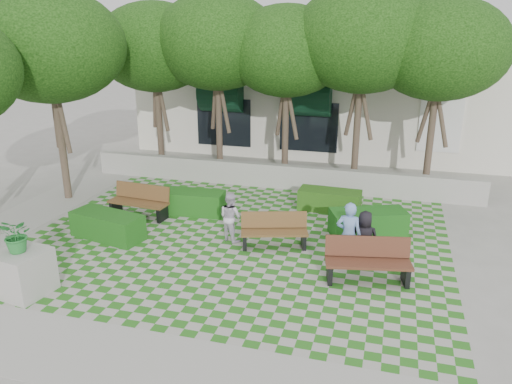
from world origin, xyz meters
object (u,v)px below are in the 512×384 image
(bench_mid, at_px, (274,231))
(planter_front, at_px, (22,263))
(bench_east, at_px, (368,261))
(person_white, at_px, (230,217))
(hedge_midleft, at_px, (191,202))
(person_blue, at_px, (349,235))
(bench_west, at_px, (140,202))
(person_dark, at_px, (364,239))
(hedge_east, at_px, (368,223))
(hedge_midright, at_px, (330,200))
(hedge_west, at_px, (108,226))

(bench_mid, xyz_separation_m, planter_front, (-5.01, -4.07, 0.30))
(bench_east, distance_m, person_white, 4.24)
(hedge_midleft, distance_m, person_blue, 5.96)
(bench_west, distance_m, person_dark, 7.45)
(hedge_east, height_order, hedge_midleft, hedge_east)
(bench_mid, bearing_deg, person_dark, -28.25)
(bench_east, xyz_separation_m, hedge_midleft, (-5.94, 3.09, -0.14))
(bench_mid, distance_m, hedge_midleft, 3.74)
(hedge_midright, bearing_deg, hedge_midleft, -161.43)
(hedge_west, xyz_separation_m, planter_front, (-0.16, -3.33, 0.39))
(bench_west, height_order, person_dark, person_dark)
(bench_east, xyz_separation_m, planter_front, (-7.67, -2.78, 0.25))
(bench_west, bearing_deg, bench_mid, -7.42)
(hedge_midright, xyz_separation_m, hedge_west, (-5.97, -4.01, 0.02))
(hedge_midright, height_order, person_white, person_white)
(hedge_midright, relative_size, person_blue, 1.15)
(hedge_midleft, height_order, person_dark, person_dark)
(hedge_west, bearing_deg, hedge_midright, 33.91)
(person_white, bearing_deg, bench_west, 11.11)
(bench_mid, height_order, hedge_east, bench_mid)
(hedge_midleft, relative_size, person_blue, 1.22)
(bench_west, bearing_deg, hedge_east, 8.88)
(hedge_midleft, distance_m, hedge_west, 2.99)
(hedge_east, distance_m, planter_front, 9.38)
(hedge_midright, relative_size, hedge_west, 0.94)
(bench_east, height_order, hedge_east, bench_east)
(hedge_midright, distance_m, planter_front, 9.57)
(planter_front, bearing_deg, bench_east, 19.89)
(bench_west, bearing_deg, hedge_midright, 25.73)
(person_blue, bearing_deg, bench_east, 135.10)
(person_white, bearing_deg, hedge_midright, -100.84)
(bench_mid, bearing_deg, person_blue, -34.95)
(person_white, bearing_deg, hedge_east, -132.63)
(hedge_midleft, bearing_deg, bench_east, -27.53)
(planter_front, bearing_deg, hedge_midleft, 73.53)
(hedge_midleft, bearing_deg, bench_mid, -28.80)
(person_blue, bearing_deg, person_white, -10.60)
(person_dark, bearing_deg, planter_front, 18.72)
(bench_east, relative_size, hedge_midright, 1.05)
(bench_east, relative_size, bench_west, 1.05)
(hedge_east, height_order, person_white, person_white)
(person_blue, relative_size, person_white, 1.24)
(hedge_east, distance_m, hedge_midleft, 5.77)
(hedge_east, bearing_deg, planter_front, -143.23)
(hedge_midright, height_order, person_blue, person_blue)
(bench_west, height_order, hedge_east, bench_west)
(bench_east, height_order, hedge_midleft, bench_east)
(hedge_east, relative_size, person_blue, 1.24)
(hedge_midright, bearing_deg, person_white, -127.62)
(hedge_midleft, bearing_deg, person_blue, -24.87)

